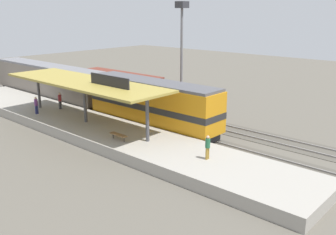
% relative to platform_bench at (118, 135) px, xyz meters
% --- Properties ---
extents(ground_plane, '(120.00, 120.00, 0.00)m').
position_rel_platform_bench_xyz_m(ground_plane, '(8.00, 6.16, -1.34)').
color(ground_plane, '#5B564C').
extents(track_near, '(3.20, 110.00, 0.16)m').
position_rel_platform_bench_xyz_m(track_near, '(6.00, 6.16, -1.31)').
color(track_near, '#4E4941').
rests_on(track_near, ground).
extents(track_far, '(3.20, 110.00, 0.16)m').
position_rel_platform_bench_xyz_m(track_far, '(10.60, 6.16, -1.31)').
color(track_far, '#4E4941').
rests_on(track_far, ground).
extents(platform, '(6.00, 44.00, 0.90)m').
position_rel_platform_bench_xyz_m(platform, '(1.40, 6.16, -0.89)').
color(platform, '#9E998E').
rests_on(platform, ground).
extents(station_canopy, '(5.20, 18.00, 4.70)m').
position_rel_platform_bench_xyz_m(station_canopy, '(1.40, 6.06, 3.19)').
color(station_canopy, '#47474C').
rests_on(station_canopy, platform).
extents(platform_bench, '(0.44, 1.70, 0.50)m').
position_rel_platform_bench_xyz_m(platform_bench, '(0.00, 0.00, 0.00)').
color(platform_bench, '#333338').
rests_on(platform_bench, platform).
extents(locomotive, '(2.93, 14.43, 4.44)m').
position_rel_platform_bench_xyz_m(locomotive, '(6.00, 2.10, 1.07)').
color(locomotive, '#28282D').
rests_on(locomotive, track_near).
extents(passenger_carriage_single, '(2.90, 20.00, 4.24)m').
position_rel_platform_bench_xyz_m(passenger_carriage_single, '(6.00, 20.10, 0.97)').
color(passenger_carriage_single, '#28282D').
rests_on(passenger_carriage_single, track_near).
extents(freight_car, '(2.80, 12.00, 3.54)m').
position_rel_platform_bench_xyz_m(freight_car, '(10.60, 11.88, 0.63)').
color(freight_car, '#28282D').
rests_on(freight_car, track_far).
extents(light_mast, '(1.10, 1.10, 11.70)m').
position_rel_platform_bench_xyz_m(light_mast, '(13.80, 5.14, 7.05)').
color(light_mast, slate).
rests_on(light_mast, ground).
extents(person_waiting, '(0.34, 0.34, 1.71)m').
position_rel_platform_bench_xyz_m(person_waiting, '(1.48, -7.56, 0.51)').
color(person_waiting, olive).
rests_on(person_waiting, platform).
extents(person_walking, '(0.34, 0.34, 1.71)m').
position_rel_platform_bench_xyz_m(person_walking, '(2.48, 12.02, 0.51)').
color(person_walking, '#4C4C51').
rests_on(person_walking, platform).
extents(person_boarding, '(0.34, 0.34, 1.71)m').
position_rel_platform_bench_xyz_m(person_boarding, '(-0.17, 12.06, 0.51)').
color(person_boarding, navy).
rests_on(person_boarding, platform).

